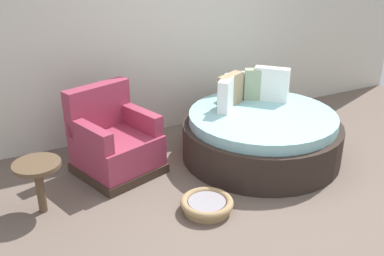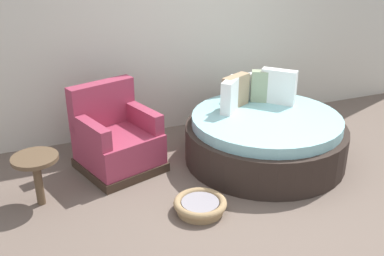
{
  "view_description": "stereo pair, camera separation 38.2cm",
  "coord_description": "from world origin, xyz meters",
  "px_view_note": "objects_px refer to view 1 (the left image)",
  "views": [
    {
      "loc": [
        -2.26,
        -3.06,
        2.47
      ],
      "look_at": [
        -0.3,
        0.83,
        0.55
      ],
      "focal_mm": 42.23,
      "sensor_mm": 36.0,
      "label": 1
    },
    {
      "loc": [
        -1.91,
        -3.22,
        2.47
      ],
      "look_at": [
        -0.3,
        0.83,
        0.55
      ],
      "focal_mm": 42.23,
      "sensor_mm": 36.0,
      "label": 2
    }
  ],
  "objects_px": {
    "round_daybed": "(261,134)",
    "red_armchair": "(114,143)",
    "pet_basket": "(207,205)",
    "side_table": "(38,172)"
  },
  "relations": [
    {
      "from": "round_daybed",
      "to": "pet_basket",
      "type": "xyz_separation_m",
      "value": [
        -1.11,
        -0.73,
        -0.22
      ]
    },
    {
      "from": "round_daybed",
      "to": "red_armchair",
      "type": "xyz_separation_m",
      "value": [
        -1.63,
        0.43,
        0.04
      ]
    },
    {
      "from": "side_table",
      "to": "red_armchair",
      "type": "bearing_deg",
      "value": 27.69
    },
    {
      "from": "pet_basket",
      "to": "side_table",
      "type": "height_order",
      "value": "side_table"
    },
    {
      "from": "red_armchair",
      "to": "side_table",
      "type": "distance_m",
      "value": 0.99
    },
    {
      "from": "pet_basket",
      "to": "side_table",
      "type": "relative_size",
      "value": 0.98
    },
    {
      "from": "red_armchair",
      "to": "side_table",
      "type": "bearing_deg",
      "value": -152.31
    },
    {
      "from": "round_daybed",
      "to": "pet_basket",
      "type": "relative_size",
      "value": 3.6
    },
    {
      "from": "side_table",
      "to": "pet_basket",
      "type": "bearing_deg",
      "value": -26.86
    },
    {
      "from": "round_daybed",
      "to": "red_armchair",
      "type": "bearing_deg",
      "value": 165.23
    }
  ]
}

